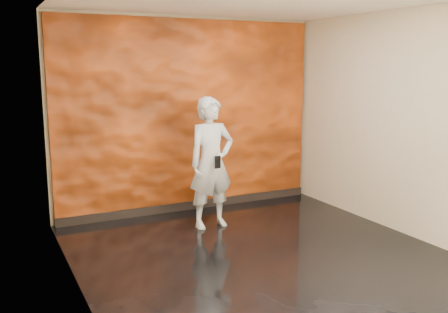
% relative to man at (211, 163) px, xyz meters
% --- Properties ---
extents(room, '(4.02, 4.02, 2.81)m').
position_rel_man_xyz_m(room, '(0.07, -1.07, 0.54)').
color(room, black).
rests_on(room, ground).
extents(feature_wall, '(3.90, 0.06, 2.75)m').
position_rel_man_xyz_m(feature_wall, '(0.07, 0.89, 0.52)').
color(feature_wall, '#E65615').
rests_on(feature_wall, ground).
extents(baseboard, '(3.90, 0.04, 0.12)m').
position_rel_man_xyz_m(baseboard, '(0.07, 0.85, -0.80)').
color(baseboard, black).
rests_on(baseboard, ground).
extents(man, '(0.65, 0.44, 1.71)m').
position_rel_man_xyz_m(man, '(0.00, 0.00, 0.00)').
color(man, '#A8ADB8').
rests_on(man, ground).
extents(phone, '(0.09, 0.04, 0.16)m').
position_rel_man_xyz_m(phone, '(-0.02, -0.22, 0.05)').
color(phone, black).
rests_on(phone, man).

